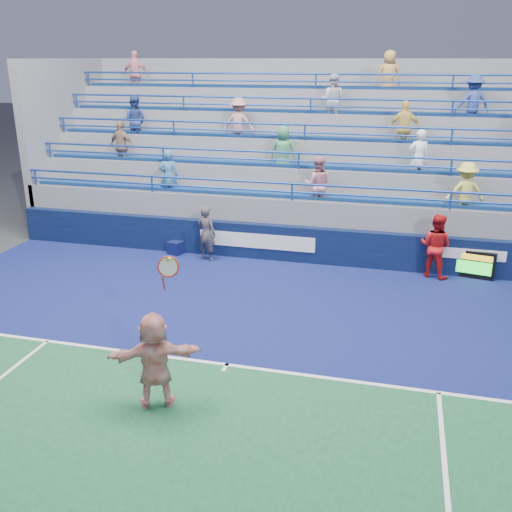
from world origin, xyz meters
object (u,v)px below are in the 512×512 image
(judge_chair, at_px, (176,247))
(line_judge, at_px, (206,233))
(serve_speed_board, at_px, (473,265))
(ball_girl, at_px, (435,246))
(tennis_player, at_px, (155,360))

(judge_chair, bearing_deg, line_judge, -13.87)
(serve_speed_board, height_order, judge_chair, serve_speed_board)
(serve_speed_board, distance_m, ball_girl, 1.20)
(serve_speed_board, relative_size, ball_girl, 0.63)
(serve_speed_board, height_order, ball_girl, ball_girl)
(serve_speed_board, bearing_deg, ball_girl, -172.57)
(tennis_player, bearing_deg, judge_chair, 109.59)
(serve_speed_board, xyz_separation_m, judge_chair, (-8.87, -0.10, -0.16))
(judge_chair, bearing_deg, ball_girl, -0.32)
(line_judge, bearing_deg, tennis_player, 116.59)
(judge_chair, relative_size, tennis_player, 0.26)
(serve_speed_board, xyz_separation_m, tennis_player, (-6.08, -7.94, 0.49))
(serve_speed_board, distance_m, judge_chair, 8.87)
(serve_speed_board, distance_m, line_judge, 7.77)
(judge_chair, relative_size, line_judge, 0.44)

